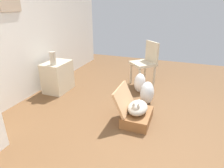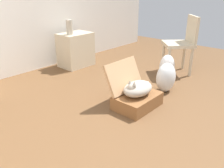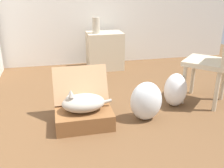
% 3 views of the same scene
% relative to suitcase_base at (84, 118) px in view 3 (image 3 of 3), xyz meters
% --- Properties ---
extents(ground_plane, '(7.68, 7.68, 0.00)m').
position_rel_suitcase_base_xyz_m(ground_plane, '(-0.31, -0.11, -0.08)').
color(ground_plane, brown).
rests_on(ground_plane, ground).
extents(suitcase_base, '(0.54, 0.38, 0.16)m').
position_rel_suitcase_base_xyz_m(suitcase_base, '(0.00, 0.00, 0.00)').
color(suitcase_base, brown).
rests_on(suitcase_base, ground).
extents(suitcase_lid, '(0.54, 0.19, 0.36)m').
position_rel_suitcase_base_xyz_m(suitcase_lid, '(0.00, 0.21, 0.26)').
color(suitcase_lid, tan).
rests_on(suitcase_lid, suitcase_base).
extents(cat, '(0.49, 0.28, 0.21)m').
position_rel_suitcase_base_xyz_m(cat, '(-0.01, 0.00, 0.16)').
color(cat, '#B2A899').
rests_on(cat, suitcase_base).
extents(plastic_bag_white, '(0.32, 0.23, 0.40)m').
position_rel_suitcase_base_xyz_m(plastic_bag_white, '(0.62, -0.02, 0.12)').
color(plastic_bag_white, silver).
rests_on(plastic_bag_white, ground).
extents(plastic_bag_clear, '(0.26, 0.22, 0.38)m').
position_rel_suitcase_base_xyz_m(plastic_bag_clear, '(1.04, 0.21, 0.11)').
color(plastic_bag_clear, white).
rests_on(plastic_bag_clear, ground).
extents(side_table, '(0.56, 0.40, 0.58)m').
position_rel_suitcase_base_xyz_m(side_table, '(0.55, 1.74, 0.21)').
color(side_table, beige).
rests_on(side_table, ground).
extents(vase_tall, '(0.11, 0.11, 0.24)m').
position_rel_suitcase_base_xyz_m(vase_tall, '(0.41, 1.70, 0.62)').
color(vase_tall, '#B7AD99').
rests_on(vase_tall, side_table).
extents(chair, '(0.62, 0.62, 0.91)m').
position_rel_suitcase_base_xyz_m(chair, '(1.45, 0.20, 0.43)').
color(chair, beige).
rests_on(chair, ground).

